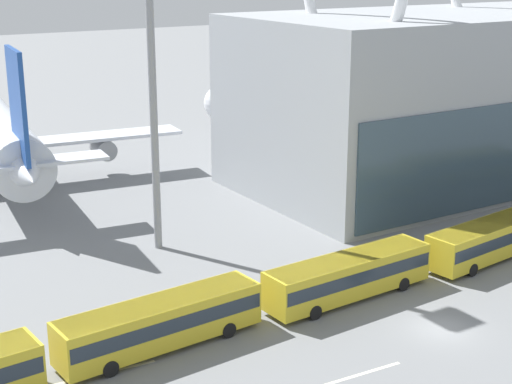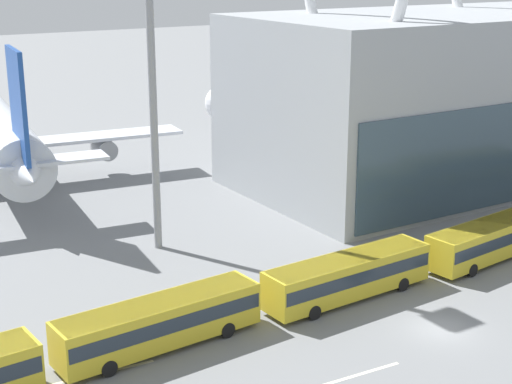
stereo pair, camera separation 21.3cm
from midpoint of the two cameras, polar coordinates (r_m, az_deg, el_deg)
ground_plane at (r=52.55m, az=13.18°, el=-9.68°), size 440.00×440.00×0.00m
airliner_parked_remote at (r=110.11m, az=7.17°, el=7.07°), size 42.37×39.10×12.82m
shuttle_bus_1 at (r=48.52m, az=-7.07°, el=-9.28°), size 13.34×3.79×3.05m
shuttle_bus_2 at (r=55.23m, az=6.66°, el=-5.95°), size 13.30×3.51×3.05m
shuttle_bus_3 at (r=64.59m, az=16.69°, el=-3.17°), size 13.40×4.28×3.05m
floodlight_mast at (r=61.47m, az=-7.83°, el=12.60°), size 2.66×2.66×29.58m
lane_stripe_0 at (r=47.07m, az=-11.43°, el=-12.84°), size 6.66×0.81×0.01m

